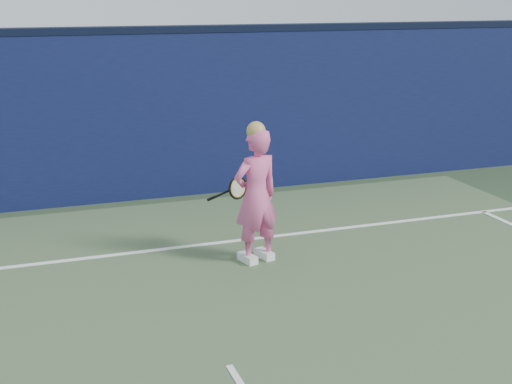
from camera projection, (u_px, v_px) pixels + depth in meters
name	position (u px, v px, depth m)	size (l,w,h in m)	color
backstop_wall	(120.00, 118.00, 10.74)	(24.00, 0.40, 2.50)	#0C1237
wall_cap	(115.00, 30.00, 10.39)	(24.00, 0.42, 0.10)	black
player	(256.00, 195.00, 8.27)	(0.66, 0.52, 1.68)	#E35897
racket	(236.00, 189.00, 8.61)	(0.54, 0.16, 0.29)	black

